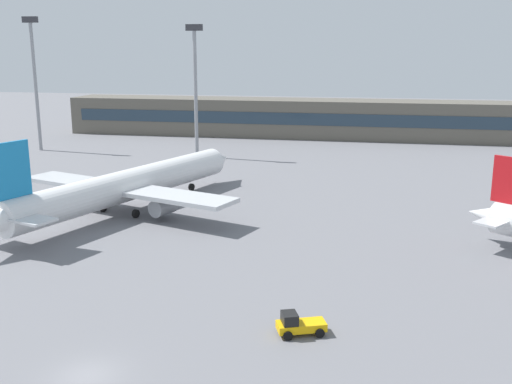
{
  "coord_description": "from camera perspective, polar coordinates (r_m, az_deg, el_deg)",
  "views": [
    {
      "loc": [
        17.55,
        -31.59,
        20.49
      ],
      "look_at": [
        3.11,
        40.0,
        3.0
      ],
      "focal_mm": 41.54,
      "sensor_mm": 36.0,
      "label": 1
    }
  ],
  "objects": [
    {
      "name": "airplane_mid",
      "position": [
        78.78,
        -11.95,
        0.7
      ],
      "size": [
        31.95,
        44.73,
        11.42
      ],
      "color": "silver",
      "rests_on": "ground_plane"
    },
    {
      "name": "ground_plane",
      "position": [
        76.5,
        -2.28,
        -2.08
      ],
      "size": [
        400.0,
        400.0,
        0.0
      ],
      "primitive_type": "plane",
      "color": "slate"
    },
    {
      "name": "floodlight_tower_east",
      "position": [
        131.91,
        -20.54,
        10.52
      ],
      "size": [
        3.2,
        0.8,
        27.16
      ],
      "color": "gray",
      "rests_on": "ground_plane"
    },
    {
      "name": "baggage_tug_yellow",
      "position": [
        44.88,
        4.08,
        -12.6
      ],
      "size": [
        3.9,
        2.82,
        1.75
      ],
      "color": "#F2B20C",
      "rests_on": "ground_plane"
    },
    {
      "name": "terminal_building",
      "position": [
        145.08,
        4.42,
        7.1
      ],
      "size": [
        115.26,
        12.13,
        9.0
      ],
      "color": "#5B564C",
      "rests_on": "ground_plane"
    },
    {
      "name": "floodlight_tower_west",
      "position": [
        116.49,
        -5.86,
        10.54
      ],
      "size": [
        3.2,
        0.8,
        25.33
      ],
      "color": "gray",
      "rests_on": "ground_plane"
    }
  ]
}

